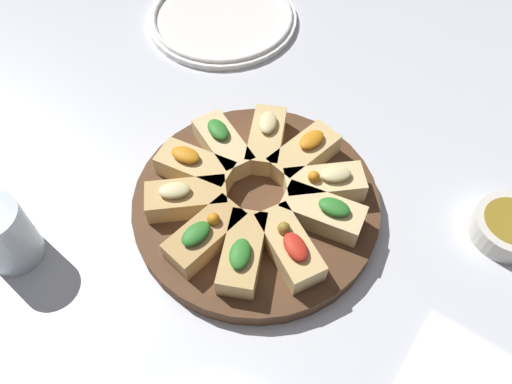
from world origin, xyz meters
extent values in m
plane|color=silver|center=(0.00, 0.00, 0.00)|extent=(3.00, 3.00, 0.00)
cylinder|color=#51331E|center=(0.00, 0.00, 0.01)|extent=(0.31, 0.31, 0.02)
cube|color=tan|center=(-0.04, 0.08, 0.04)|extent=(0.08, 0.11, 0.03)
ellipsoid|color=beige|center=(-0.05, 0.09, 0.06)|extent=(0.04, 0.04, 0.01)
cube|color=tan|center=(-0.08, 0.03, 0.04)|extent=(0.11, 0.08, 0.03)
ellipsoid|color=#2D7A28|center=(-0.09, 0.04, 0.06)|extent=(0.04, 0.04, 0.01)
sphere|color=orange|center=(-0.07, 0.03, 0.06)|extent=(0.01, 0.01, 0.01)
cube|color=tan|center=(-0.08, -0.02, 0.04)|extent=(0.10, 0.06, 0.03)
ellipsoid|color=#2D7A28|center=(-0.10, -0.02, 0.06)|extent=(0.04, 0.03, 0.01)
cube|color=#DBB775|center=(-0.06, -0.06, 0.04)|extent=(0.10, 0.10, 0.03)
ellipsoid|color=red|center=(-0.07, -0.07, 0.06)|extent=(0.04, 0.04, 0.01)
sphere|color=olive|center=(-0.05, -0.05, 0.06)|extent=(0.01, 0.01, 0.01)
cube|color=#E5C689|center=(0.00, -0.09, 0.04)|extent=(0.05, 0.10, 0.03)
ellipsoid|color=#2D7A28|center=(0.00, -0.10, 0.06)|extent=(0.03, 0.04, 0.01)
cube|color=#E5C689|center=(0.04, -0.08, 0.04)|extent=(0.08, 0.11, 0.03)
ellipsoid|color=beige|center=(0.05, -0.09, 0.06)|extent=(0.04, 0.04, 0.01)
sphere|color=orange|center=(0.03, -0.06, 0.06)|extent=(0.01, 0.01, 0.01)
cube|color=#DBB775|center=(0.08, -0.04, 0.04)|extent=(0.11, 0.08, 0.03)
ellipsoid|color=orange|center=(0.09, -0.04, 0.06)|extent=(0.04, 0.04, 0.01)
cube|color=#DBB775|center=(0.08, 0.02, 0.04)|extent=(0.10, 0.06, 0.03)
ellipsoid|color=beige|center=(0.10, 0.02, 0.06)|extent=(0.04, 0.03, 0.01)
cube|color=#E5C689|center=(0.05, 0.07, 0.04)|extent=(0.09, 0.10, 0.03)
ellipsoid|color=#2D7A28|center=(0.06, 0.08, 0.06)|extent=(0.04, 0.04, 0.01)
cube|color=#DBB775|center=(0.01, 0.09, 0.04)|extent=(0.05, 0.10, 0.03)
ellipsoid|color=orange|center=(0.01, 0.10, 0.06)|extent=(0.03, 0.04, 0.01)
cylinder|color=white|center=(0.34, 0.20, 0.01)|extent=(0.26, 0.26, 0.01)
torus|color=white|center=(0.34, 0.20, 0.01)|extent=(0.24, 0.24, 0.01)
cylinder|color=silver|center=(-0.16, 0.25, 0.04)|extent=(0.07, 0.07, 0.09)
cylinder|color=silver|center=(0.08, -0.30, 0.02)|extent=(0.09, 0.09, 0.03)
cylinder|color=olive|center=(0.08, -0.30, 0.03)|extent=(0.07, 0.07, 0.01)
camera|label=1|loc=(-0.32, -0.13, 0.55)|focal=35.00mm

